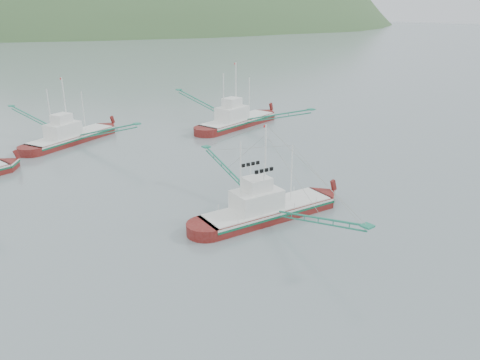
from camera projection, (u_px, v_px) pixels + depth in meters
ground at (280, 229)px, 43.65m from camera, size 1200.00×1200.00×0.00m
main_boat at (267, 203)px, 45.60m from camera, size 14.16×25.01×10.15m
bg_boat_far at (70, 129)px, 71.22m from camera, size 14.93×25.20×10.68m
bg_boat_right at (237, 114)px, 81.02m from camera, size 16.57×28.65×11.75m
headland_right at (168, 27)px, 499.26m from camera, size 684.00×432.00×306.00m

